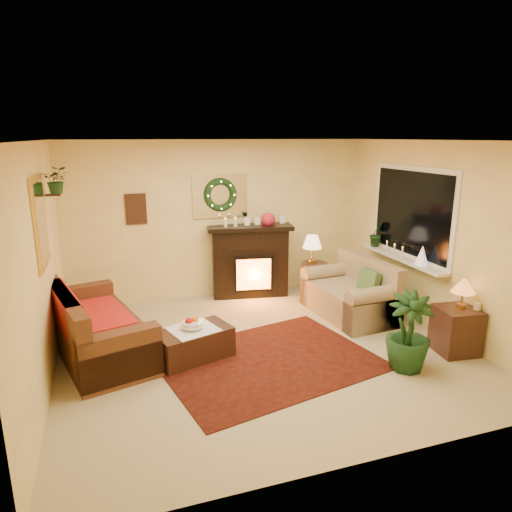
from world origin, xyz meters
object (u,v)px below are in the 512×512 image
object	(u,v)px
sofa	(97,321)
end_table_square	(456,332)
fireplace	(250,264)
side_table_round	(314,278)
coffee_table	(194,342)
loveseat	(349,289)

from	to	relation	value
sofa	end_table_square	size ratio (longest dim) A/B	3.51
fireplace	side_table_round	xyz separation A→B (m)	(1.00, -0.43, -0.23)
fireplace	end_table_square	world-z (taller)	fireplace
side_table_round	end_table_square	size ratio (longest dim) A/B	1.01
fireplace	coffee_table	size ratio (longest dim) A/B	1.38
sofa	coffee_table	size ratio (longest dim) A/B	2.26
side_table_round	coffee_table	bearing A→B (deg)	-146.23
side_table_round	end_table_square	bearing A→B (deg)	-71.43
side_table_round	fireplace	bearing A→B (deg)	156.64
side_table_round	end_table_square	world-z (taller)	side_table_round
sofa	loveseat	distance (m)	3.60
sofa	end_table_square	distance (m)	4.49
fireplace	end_table_square	size ratio (longest dim) A/B	2.15
loveseat	end_table_square	size ratio (longest dim) A/B	2.56
end_table_square	coffee_table	size ratio (longest dim) A/B	0.64
side_table_round	end_table_square	distance (m)	2.56
side_table_round	coffee_table	distance (m)	2.83
fireplace	coffee_table	xyz separation A→B (m)	(-1.35, -2.00, -0.34)
sofa	side_table_round	xyz separation A→B (m)	(3.45, 1.04, -0.11)
sofa	coffee_table	distance (m)	1.24
fireplace	loveseat	xyz separation A→B (m)	(1.15, -1.34, -0.13)
coffee_table	end_table_square	bearing A→B (deg)	-32.70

